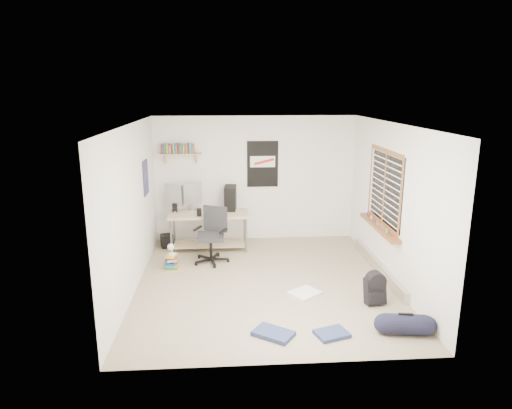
{
  "coord_description": "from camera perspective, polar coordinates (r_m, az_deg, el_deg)",
  "views": [
    {
      "loc": [
        -0.6,
        -6.74,
        2.99
      ],
      "look_at": [
        -0.11,
        0.44,
        1.17
      ],
      "focal_mm": 32.0,
      "sensor_mm": 36.0,
      "label": 1
    }
  ],
  "objects": [
    {
      "name": "duffel_bag",
      "position": [
        6.19,
        18.12,
        -13.99
      ],
      "size": [
        0.3,
        0.3,
        0.52
      ],
      "primitive_type": "cylinder",
      "rotation": [
        0.0,
        0.0,
        -0.15
      ],
      "color": "black",
      "rests_on": "floor"
    },
    {
      "name": "back_wall",
      "position": [
        9.18,
        -0.12,
        3.24
      ],
      "size": [
        4.0,
        0.01,
        2.5
      ],
      "primitive_type": "cube",
      "color": "silver",
      "rests_on": "ground"
    },
    {
      "name": "baseboard_heater",
      "position": [
        8.03,
        15.04,
        -7.52
      ],
      "size": [
        0.08,
        2.5,
        0.18
      ],
      "primitive_type": "cube",
      "color": "#B7B2A8",
      "rests_on": "floor"
    },
    {
      "name": "monitor_left",
      "position": [
        8.88,
        -10.13,
        0.29
      ],
      "size": [
        0.37,
        0.28,
        0.41
      ],
      "primitive_type": "cube",
      "rotation": [
        0.0,
        0.0,
        -0.54
      ],
      "color": "#A1A1A6",
      "rests_on": "desk"
    },
    {
      "name": "monitor_right",
      "position": [
        8.94,
        -7.94,
        0.48
      ],
      "size": [
        0.38,
        0.25,
        0.42
      ],
      "primitive_type": "cube",
      "rotation": [
        0.0,
        0.0,
        0.46
      ],
      "color": "#9C9BA0",
      "rests_on": "desk"
    },
    {
      "name": "right_wall",
      "position": [
        7.43,
        16.71,
        0.02
      ],
      "size": [
        0.01,
        4.5,
        2.5
      ],
      "primitive_type": "cube",
      "color": "silver",
      "rests_on": "ground"
    },
    {
      "name": "poster_back_wall",
      "position": [
        9.11,
        0.83,
        5.07
      ],
      "size": [
        0.62,
        0.03,
        0.92
      ],
      "primitive_type": "cube",
      "color": "black",
      "rests_on": "back_wall"
    },
    {
      "name": "wall_shelf",
      "position": [
        9.0,
        -9.38,
        6.25
      ],
      "size": [
        0.8,
        0.22,
        0.24
      ],
      "primitive_type": "cube",
      "color": "tan",
      "rests_on": "back_wall"
    },
    {
      "name": "window",
      "position": [
        7.64,
        15.65,
        2.01
      ],
      "size": [
        0.1,
        1.5,
        1.26
      ],
      "primitive_type": "cube",
      "color": "brown",
      "rests_on": "right_wall"
    },
    {
      "name": "poster_left_wall",
      "position": [
        8.19,
        -13.63,
        3.29
      ],
      "size": [
        0.02,
        0.42,
        0.6
      ],
      "primitive_type": "cube",
      "color": "navy",
      "rests_on": "left_wall"
    },
    {
      "name": "speaker_right",
      "position": [
        8.52,
        -7.13,
        -1.04
      ],
      "size": [
        0.1,
        0.1,
        0.17
      ],
      "primitive_type": "cube",
      "rotation": [
        0.0,
        0.0,
        0.17
      ],
      "color": "black",
      "rests_on": "desk"
    },
    {
      "name": "desk_lamp",
      "position": [
        7.9,
        -10.51,
        -5.36
      ],
      "size": [
        0.19,
        0.24,
        0.21
      ],
      "primitive_type": "cube",
      "rotation": [
        0.0,
        0.0,
        -0.36
      ],
      "color": "white",
      "rests_on": "book_stack"
    },
    {
      "name": "jeans_b",
      "position": [
        6.0,
        9.46,
        -15.64
      ],
      "size": [
        0.47,
        0.4,
        0.05
      ],
      "primitive_type": "cube",
      "rotation": [
        0.0,
        0.0,
        0.32
      ],
      "color": "navy",
      "rests_on": "floor"
    },
    {
      "name": "tshirt",
      "position": [
        7.02,
        6.11,
        -10.94
      ],
      "size": [
        0.55,
        0.53,
        0.04
      ],
      "primitive_type": "cube",
      "rotation": [
        0.0,
        0.0,
        0.63
      ],
      "color": "silver",
      "rests_on": "floor"
    },
    {
      "name": "pc_tower",
      "position": [
        8.91,
        -3.23,
        0.76
      ],
      "size": [
        0.25,
        0.47,
        0.48
      ],
      "primitive_type": "cube",
      "rotation": [
        0.0,
        0.0,
        -0.07
      ],
      "color": "black",
      "rests_on": "desk"
    },
    {
      "name": "desk",
      "position": [
        8.81,
        -5.87,
        -3.24
      ],
      "size": [
        1.64,
        1.15,
        0.69
      ],
      "primitive_type": "cube",
      "rotation": [
        0.0,
        0.0,
        -0.37
      ],
      "color": "beige",
      "rests_on": "floor"
    },
    {
      "name": "left_wall",
      "position": [
        7.1,
        -15.24,
        -0.53
      ],
      "size": [
        0.01,
        4.5,
        2.5
      ],
      "primitive_type": "cube",
      "color": "silver",
      "rests_on": "ground"
    },
    {
      "name": "office_chair",
      "position": [
        8.09,
        -5.69,
        -3.91
      ],
      "size": [
        0.85,
        0.85,
        0.99
      ],
      "primitive_type": "cube",
      "rotation": [
        0.0,
        0.0,
        -0.41
      ],
      "color": "#262629",
      "rests_on": "floor"
    },
    {
      "name": "backpack",
      "position": [
        6.84,
        14.63,
        -10.4
      ],
      "size": [
        0.31,
        0.26,
        0.37
      ],
      "primitive_type": "cube",
      "rotation": [
        0.0,
        0.0,
        0.13
      ],
      "color": "black",
      "rests_on": "floor"
    },
    {
      "name": "jeans_a",
      "position": [
        5.92,
        2.18,
        -15.8
      ],
      "size": [
        0.58,
        0.53,
        0.05
      ],
      "primitive_type": "cube",
      "rotation": [
        0.0,
        0.0,
        -0.61
      ],
      "color": "navy",
      "rests_on": "floor"
    },
    {
      "name": "ceiling",
      "position": [
        6.78,
        1.16,
        10.07
      ],
      "size": [
        4.0,
        4.5,
        0.01
      ],
      "primitive_type": "cube",
      "color": "white",
      "rests_on": "ground"
    },
    {
      "name": "book_stack",
      "position": [
        8.0,
        -10.56,
        -6.87
      ],
      "size": [
        0.52,
        0.46,
        0.31
      ],
      "primitive_type": "cube",
      "rotation": [
        0.0,
        0.0,
        0.22
      ],
      "color": "olive",
      "rests_on": "floor"
    },
    {
      "name": "speaker_left",
      "position": [
        8.87,
        -10.12,
        -0.47
      ],
      "size": [
        0.1,
        0.1,
        0.19
      ],
      "primitive_type": "cube",
      "rotation": [
        0.0,
        0.0,
        0.06
      ],
      "color": "black",
      "rests_on": "desk"
    },
    {
      "name": "subwoofer",
      "position": [
        9.05,
        -11.07,
        -4.46
      ],
      "size": [
        0.28,
        0.28,
        0.25
      ],
      "primitive_type": "cube",
      "rotation": [
        0.0,
        0.0,
        0.28
      ],
      "color": "black",
      "rests_on": "floor"
    },
    {
      "name": "keyboard",
      "position": [
        8.58,
        -7.77,
        -1.46
      ],
      "size": [
        0.41,
        0.15,
        0.02
      ],
      "primitive_type": "cube",
      "rotation": [
        0.0,
        0.0,
        -0.02
      ],
      "color": "black",
      "rests_on": "desk"
    },
    {
      "name": "floor",
      "position": [
        7.4,
        1.06,
        -9.72
      ],
      "size": [
        4.0,
        4.5,
        0.01
      ],
      "primitive_type": "cube",
      "color": "gray",
      "rests_on": "ground"
    }
  ]
}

